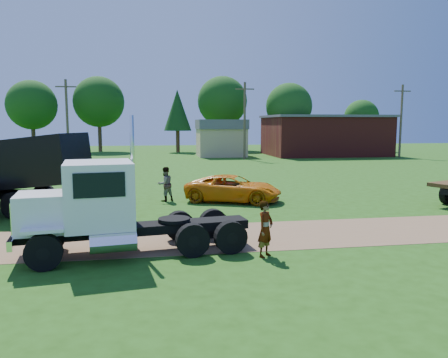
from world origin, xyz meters
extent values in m
plane|color=#21480F|center=(0.00, 0.00, 0.00)|extent=(140.00, 140.00, 0.00)
cube|color=brown|center=(0.00, 0.00, 0.01)|extent=(120.00, 4.20, 0.01)
cube|color=black|center=(-5.32, -1.43, 0.78)|extent=(7.36, 1.90, 0.29)
cylinder|color=black|center=(-7.98, -2.84, 0.54)|extent=(1.11, 0.48, 1.07)
cylinder|color=black|center=(-7.98, -2.84, 0.54)|extent=(0.42, 0.41, 0.37)
cylinder|color=black|center=(-8.26, -0.78, 0.54)|extent=(1.11, 0.48, 1.07)
cylinder|color=black|center=(-8.26, -0.78, 0.54)|extent=(0.42, 0.41, 0.37)
cylinder|color=black|center=(-3.64, -2.26, 0.54)|extent=(1.11, 0.48, 1.07)
cylinder|color=black|center=(-3.64, -2.26, 0.54)|extent=(0.42, 0.41, 0.37)
cylinder|color=black|center=(-3.92, -0.19, 0.54)|extent=(1.11, 0.48, 1.07)
cylinder|color=black|center=(-3.92, -0.19, 0.54)|extent=(0.42, 0.41, 0.37)
cylinder|color=black|center=(-2.39, -2.09, 0.54)|extent=(1.11, 0.48, 1.07)
cylinder|color=black|center=(-2.39, -2.09, 0.54)|extent=(0.42, 0.41, 0.37)
cylinder|color=black|center=(-2.67, -0.02, 0.54)|extent=(1.11, 0.48, 1.07)
cylinder|color=black|center=(-2.67, -0.02, 0.54)|extent=(0.42, 0.41, 0.37)
cube|color=white|center=(-8.07, -1.81, 1.51)|extent=(1.96, 1.88, 1.17)
cube|color=white|center=(-8.94, -1.92, 1.46)|extent=(0.27, 1.46, 0.97)
cube|color=white|center=(-8.99, -1.93, 0.78)|extent=(0.45, 2.24, 0.29)
cube|color=white|center=(-6.53, -1.60, 2.00)|extent=(2.34, 2.59, 2.05)
cube|color=black|center=(-7.52, -1.73, 2.43)|extent=(0.31, 1.94, 0.83)
cube|color=black|center=(-6.37, -2.76, 2.43)|extent=(1.45, 0.24, 0.73)
cube|color=black|center=(-6.69, -0.43, 2.43)|extent=(1.45, 0.24, 0.73)
cube|color=white|center=(-7.98, -2.84, 1.17)|extent=(1.22, 0.59, 0.10)
cube|color=white|center=(-8.26, -0.78, 1.17)|extent=(1.22, 0.59, 0.10)
cylinder|color=white|center=(-6.04, -2.66, 0.68)|extent=(1.43, 0.76, 0.58)
cylinder|color=white|center=(-5.49, -0.91, 2.24)|extent=(0.15, 0.15, 4.48)
cylinder|color=black|center=(-4.17, -1.28, 1.00)|extent=(1.21, 1.21, 0.12)
cylinder|color=black|center=(-10.92, 4.65, 0.60)|extent=(1.26, 0.76, 1.20)
cylinder|color=black|center=(-10.92, 4.65, 0.60)|extent=(0.53, 0.52, 0.42)
cylinder|color=black|center=(-10.17, 6.82, 0.60)|extent=(1.26, 0.76, 1.20)
cylinder|color=black|center=(-10.17, 6.82, 0.60)|extent=(0.53, 0.52, 0.42)
cylinder|color=black|center=(-9.58, 4.19, 0.60)|extent=(1.26, 0.76, 1.20)
cylinder|color=black|center=(-9.58, 4.19, 0.60)|extent=(0.53, 0.52, 0.42)
cylinder|color=black|center=(-8.83, 6.36, 0.60)|extent=(1.26, 0.76, 1.20)
cylinder|color=black|center=(-8.83, 6.36, 0.60)|extent=(0.53, 0.52, 0.42)
cube|color=black|center=(-10.34, 5.67, 2.46)|extent=(5.39, 4.05, 2.66)
imported|color=orange|center=(-0.54, 7.29, 0.72)|extent=(5.68, 4.17, 1.43)
cylinder|color=black|center=(10.46, 4.75, 0.54)|extent=(1.13, 0.71, 1.08)
imported|color=#999999|center=(-1.36, -2.59, 0.90)|extent=(0.77, 0.76, 1.80)
imported|color=#999999|center=(-4.18, 7.99, 0.94)|extent=(1.14, 1.07, 1.87)
cube|color=maroon|center=(18.00, 40.00, 2.50)|extent=(15.00, 10.00, 5.00)
cube|color=#57575C|center=(18.00, 40.00, 5.15)|extent=(15.40, 10.40, 0.30)
cube|color=tan|center=(4.00, 40.00, 1.80)|extent=(6.00, 5.00, 3.60)
cube|color=#57575C|center=(4.00, 40.00, 4.10)|extent=(6.20, 5.40, 1.20)
cylinder|color=#473428|center=(-14.00, 35.00, 4.50)|extent=(0.28, 0.28, 9.00)
cube|color=#473428|center=(-14.00, 35.00, 8.20)|extent=(2.20, 0.14, 0.14)
cylinder|color=#473428|center=(6.00, 35.00, 4.50)|extent=(0.28, 0.28, 9.00)
cube|color=#473428|center=(6.00, 35.00, 8.20)|extent=(2.20, 0.14, 0.14)
cylinder|color=#473428|center=(26.00, 35.00, 4.50)|extent=(0.28, 0.28, 9.00)
cube|color=#473428|center=(26.00, 35.00, 8.20)|extent=(2.20, 0.14, 0.14)
cylinder|color=#322514|center=(-21.35, 49.87, 1.83)|extent=(0.56, 0.56, 3.66)
sphere|color=#114010|center=(-21.35, 49.87, 6.80)|extent=(6.90, 6.90, 6.90)
cylinder|color=#322514|center=(-12.56, 52.64, 2.00)|extent=(0.56, 0.56, 4.00)
sphere|color=#114010|center=(-12.56, 52.64, 7.43)|extent=(7.54, 7.54, 7.54)
cylinder|color=#322514|center=(-1.04, 49.11, 1.60)|extent=(0.56, 0.56, 3.21)
cone|color=black|center=(-1.04, 49.11, 6.14)|extent=(4.03, 4.03, 5.96)
cylinder|color=#322514|center=(6.26, 53.08, 2.07)|extent=(0.56, 0.56, 4.14)
sphere|color=#114010|center=(6.26, 53.08, 7.69)|extent=(7.81, 7.81, 7.81)
cylinder|color=#322514|center=(15.55, 48.01, 1.83)|extent=(0.56, 0.56, 3.65)
sphere|color=#114010|center=(15.55, 48.01, 6.79)|extent=(6.89, 6.89, 6.89)
cylinder|color=#322514|center=(27.39, 48.32, 1.41)|extent=(0.56, 0.56, 2.81)
sphere|color=#114010|center=(27.39, 48.32, 5.22)|extent=(5.30, 5.30, 5.30)
camera|label=1|loc=(-4.85, -15.68, 4.21)|focal=35.00mm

